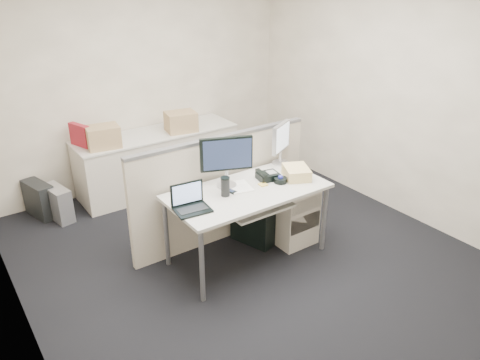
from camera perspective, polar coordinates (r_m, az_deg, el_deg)
floor at (r=4.70m, az=0.88°, el=-9.28°), size 4.00×4.50×0.01m
wall_back at (r=6.00m, az=-11.99°, el=12.00°), size 4.00×0.02×2.70m
wall_right at (r=5.47m, az=18.51°, el=10.05°), size 0.02×4.50×2.70m
desk at (r=4.36m, az=0.93°, el=-1.98°), size 1.50×0.75×0.73m
keyboard_tray at (r=4.25m, az=2.35°, el=-3.41°), size 0.62×0.32×0.02m
drawer_pedestal at (r=4.86m, az=5.84°, el=-3.64°), size 0.40×0.55×0.65m
cubicle_partition at (r=4.74m, az=-2.23°, el=-1.22°), size 2.00×0.06×1.10m
back_counter at (r=6.01m, az=-9.93°, el=2.28°), size 2.00×0.60×0.72m
monitor_main at (r=4.30m, az=-1.67°, el=2.19°), size 0.52×0.36×0.49m
monitor_small at (r=4.84m, az=4.99°, el=4.39°), size 0.39×0.32×0.43m
laptop at (r=3.94m, az=-5.87°, el=-2.34°), size 0.32×0.25×0.22m
trackball at (r=4.48m, az=4.95°, el=-0.02°), size 0.16×0.16×0.05m
desk_phone at (r=4.54m, az=3.42°, el=0.48°), size 0.23×0.20×0.06m
paper_stack at (r=4.37m, az=-0.11°, el=-0.83°), size 0.26×0.30×0.01m
sticky_pad at (r=4.42m, az=2.83°, el=-0.55°), size 0.08×0.08×0.01m
travel_mug at (r=4.19m, az=-1.81°, el=-0.87°), size 0.08×0.08×0.17m
banana at (r=4.54m, az=3.06°, el=0.38°), size 0.17×0.16×0.04m
cellphone at (r=4.29m, az=-1.08°, el=-1.39°), size 0.08×0.11×0.01m
manila_folders at (r=4.59m, az=6.89°, el=0.92°), size 0.33×0.36×0.11m
keyboard at (r=4.29m, az=2.57°, el=-2.74°), size 0.49×0.28×0.03m
pc_tower_desk at (r=4.81m, az=1.55°, el=-5.40°), size 0.30×0.48×0.42m
pc_tower_spare_dark at (r=5.78m, az=-23.27°, el=-2.18°), size 0.28×0.46×0.40m
pc_tower_spare_silver at (r=5.63m, az=-21.31°, el=-2.66°), size 0.24×0.44×0.39m
cardboard_box_left at (r=5.50m, az=-16.33°, el=4.98°), size 0.39×0.32×0.27m
cardboard_box_right at (r=5.86m, az=-7.21°, el=6.98°), size 0.41×0.34×0.26m
red_binder at (r=5.62m, az=-18.92°, el=5.09°), size 0.16×0.30×0.28m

